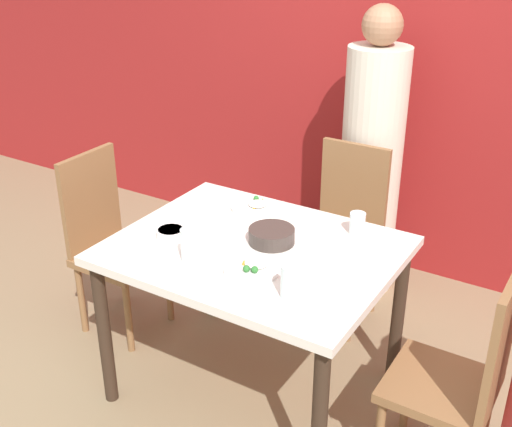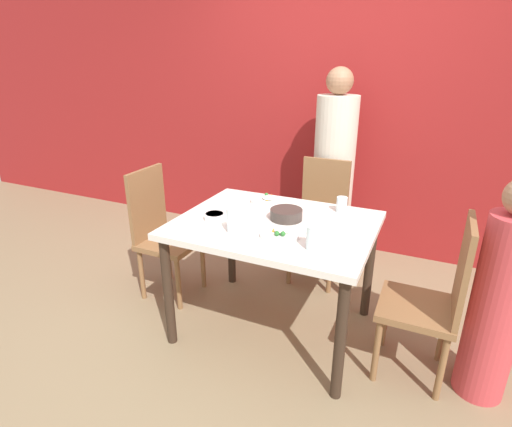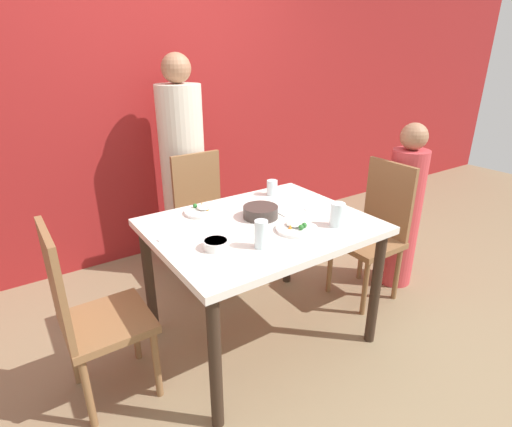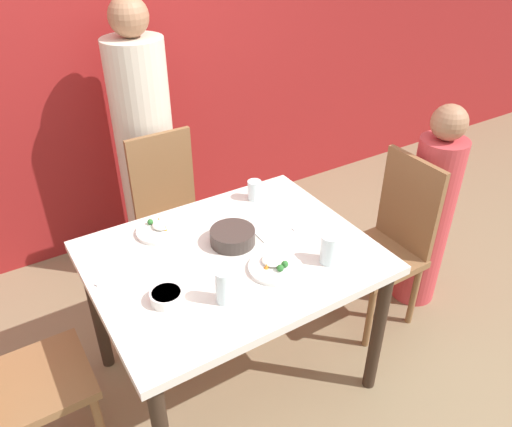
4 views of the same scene
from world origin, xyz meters
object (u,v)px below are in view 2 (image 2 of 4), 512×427
Objects in this scene: chair_adult_spot at (320,218)px; person_child at (498,302)px; chair_child_spot at (434,298)px; glass_water_tall at (342,205)px; plate_rice_adult at (266,200)px; person_adult at (333,177)px; bowl_curry at (286,214)px.

chair_adult_spot is 1.45m from person_child.
chair_child_spot reaches higher than glass_water_tall.
plate_rice_adult is (-1.43, 0.36, 0.22)m from person_child.
person_child is 1.01m from glass_water_tall.
person_child is at bearing -36.33° from chair_adult_spot.
plate_rice_adult is at bearing -107.53° from chair_child_spot.
glass_water_tall is (-0.61, 0.38, 0.31)m from chair_child_spot.
person_adult is 1.36× the size of person_child.
glass_water_tall is at bearing -121.94° from chair_child_spot.
plate_rice_adult is at bearing -107.26° from person_adult.
chair_adult_spot is at bearing 119.09° from glass_water_tall.
glass_water_tall is (0.27, -0.48, 0.31)m from chair_adult_spot.
person_child reaches higher than chair_child_spot.
chair_adult_spot is at bearing 88.79° from bowl_curry.
chair_adult_spot is 4.84× the size of bowl_curry.
chair_child_spot is (0.88, -0.86, 0.00)m from chair_adult_spot.
person_adult reaches higher than plate_rice_adult.
glass_water_tall is at bearing 157.05° from person_child.
bowl_curry is (-0.90, 0.11, 0.30)m from chair_child_spot.
bowl_curry is at bearing -90.83° from person_adult.
plate_rice_adult is (-0.24, 0.25, -0.02)m from bowl_curry.
person_adult is 1.08m from bowl_curry.
person_adult is at bearing 89.17° from bowl_curry.
chair_adult_spot is 1.00× the size of chair_child_spot.
plate_rice_adult is at bearing 165.87° from person_child.
glass_water_tall reaches higher than plate_rice_adult.
person_child is at bearing -14.13° from plate_rice_adult.
person_adult is 0.86m from glass_water_tall.
person_adult is at bearing 134.40° from person_child.
bowl_curry reaches higher than plate_rice_adult.
person_child reaches higher than bowl_curry.
chair_child_spot is 4.59× the size of plate_rice_adult.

